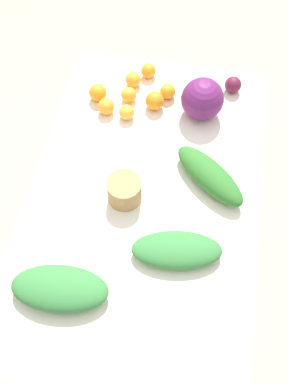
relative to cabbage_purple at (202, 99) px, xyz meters
name	(u,v)px	position (x,y,z in m)	size (l,w,h in m)	color
ground_plane	(144,268)	(0.44, -0.16, -0.87)	(8.00, 8.00, 0.00)	#C6B289
dining_table	(144,207)	(0.44, -0.16, -0.19)	(1.45, 0.88, 0.78)	silver
cabbage_purple	(202,99)	(0.00, 0.00, 0.00)	(0.18, 0.18, 0.18)	#601E5B
paper_bag	(124,191)	(0.47, -0.23, -0.04)	(0.13, 0.13, 0.10)	#A87F51
greens_bunch_chard	(60,289)	(0.87, -0.37, -0.05)	(0.32, 0.16, 0.08)	#337538
greens_bunch_kale	(209,175)	(0.34, 0.07, -0.04)	(0.34, 0.12, 0.09)	#2D6B28
greens_bunch_scallion	(177,250)	(0.66, -0.01, -0.05)	(0.31, 0.14, 0.07)	#337538
beet_root	(233,85)	(-0.16, 0.12, -0.05)	(0.07, 0.07, 0.07)	#5B1933
orange_0	(133,80)	(-0.11, -0.31, -0.05)	(0.07, 0.07, 0.07)	orange
orange_1	(127,112)	(0.08, -0.30, -0.06)	(0.06, 0.06, 0.06)	#F9A833
orange_2	(106,107)	(0.06, -0.40, -0.05)	(0.07, 0.07, 0.07)	orange
orange_3	(155,101)	(0.00, -0.20, -0.05)	(0.08, 0.08, 0.08)	orange
orange_4	(129,95)	(-0.02, -0.32, -0.06)	(0.07, 0.07, 0.07)	orange
orange_5	(168,92)	(-0.07, -0.15, -0.05)	(0.07, 0.07, 0.07)	orange
orange_6	(148,71)	(-0.18, -0.26, -0.06)	(0.07, 0.07, 0.07)	orange
orange_7	(98,93)	(0.00, -0.45, -0.05)	(0.08, 0.08, 0.08)	orange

